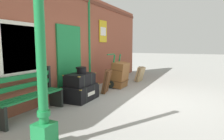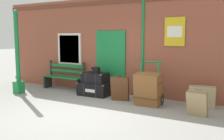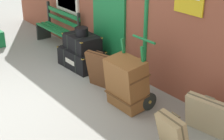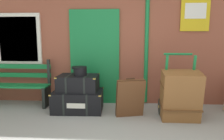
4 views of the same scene
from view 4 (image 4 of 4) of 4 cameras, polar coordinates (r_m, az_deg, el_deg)
brick_facade at (r=5.00m, az=1.40°, el=9.75°), size 10.40×0.35×3.20m
platform_bench at (r=5.32m, az=-24.32°, el=-3.64°), size 1.60×0.43×1.01m
steamer_trunk_base at (r=4.58m, az=-8.89°, el=-7.96°), size 1.03×0.68×0.43m
steamer_trunk_middle at (r=4.51m, az=-8.84°, el=-3.38°), size 0.82×0.57×0.33m
round_hatbox at (r=4.43m, az=-8.42°, el=-0.11°), size 0.30×0.28×0.18m
porters_trolley at (r=4.40m, az=16.86°, el=-8.15°), size 0.71×0.56×1.21m
large_brown_trunk at (r=4.19m, az=17.51°, el=-6.39°), size 0.70×0.54×0.92m
suitcase_olive at (r=4.17m, az=4.79°, el=-7.40°), size 0.58×0.39×0.76m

